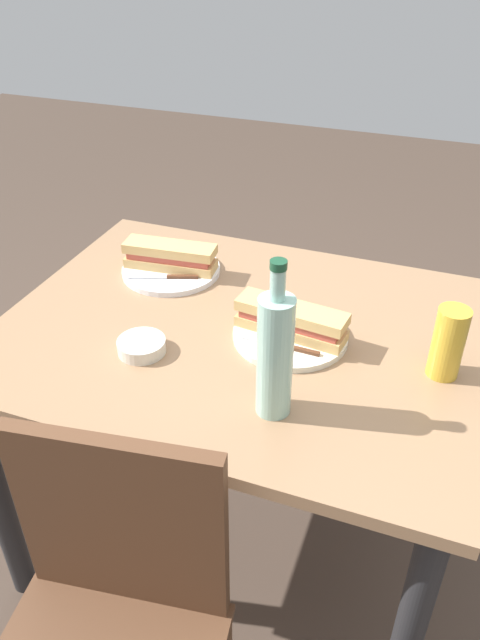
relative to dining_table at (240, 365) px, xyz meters
The scene contains 12 objects.
ground_plane 0.62m from the dining_table, ahead, with size 8.00×8.00×0.00m, color #47382D.
dining_table is the anchor object (origin of this frame).
chair_far 0.64m from the dining_table, 88.90° to the left, with size 0.45×0.45×0.85m.
plate_near 0.17m from the dining_table, behind, with size 0.26×0.26×0.01m, color silver.
baguette_sandwich_near 0.20m from the dining_table, behind, with size 0.26×0.10×0.07m.
knife_near 0.19m from the dining_table, 154.70° to the left, with size 0.18×0.02×0.01m.
plate_far 0.34m from the dining_table, 34.26° to the right, with size 0.26×0.26×0.01m, color white.
baguette_sandwich_far 0.35m from the dining_table, 34.26° to the right, with size 0.25×0.09×0.07m.
knife_far 0.30m from the dining_table, 26.81° to the right, with size 0.17×0.07×0.01m.
water_bottle 0.38m from the dining_table, 123.18° to the left, with size 0.07×0.07×0.33m.
beer_glass 0.49m from the dining_table, behind, with size 0.07×0.07×0.16m, color gold.
olive_bowl 0.27m from the dining_table, 44.04° to the left, with size 0.11×0.11×0.03m, color silver.
Camera 1 is at (-0.41, 1.10, 1.54)m, focal length 34.62 mm.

